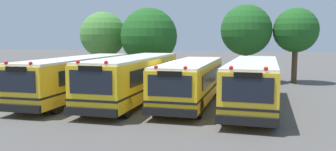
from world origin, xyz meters
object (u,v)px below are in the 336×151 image
tree_1 (150,37)px  tree_2 (247,30)px  school_bus_0 (78,76)px  tree_3 (298,30)px  tree_0 (103,35)px  school_bus_1 (135,77)px  school_bus_2 (191,80)px  school_bus_3 (253,82)px

tree_1 → tree_2: bearing=7.4°
school_bus_0 → tree_2: bearing=-133.1°
tree_3 → tree_1: bearing=-172.0°
tree_0 → school_bus_1: bearing=-55.4°
school_bus_0 → school_bus_1: 3.69m
school_bus_1 → tree_1: size_ratio=1.78×
tree_0 → school_bus_2: bearing=-44.0°
tree_1 → school_bus_2: bearing=-59.1°
school_bus_2 → tree_1: bearing=-59.7°
school_bus_0 → tree_1: (1.43, 9.81, 2.45)m
tree_2 → tree_3: bearing=9.2°
tree_2 → school_bus_3: bearing=-85.4°
school_bus_3 → tree_2: bearing=-84.5°
school_bus_0 → school_bus_2: bearing=-178.5°
school_bus_0 → tree_3: bearing=-141.4°
tree_1 → tree_3: size_ratio=1.02×
school_bus_2 → tree_2: bearing=-104.5°
school_bus_2 → school_bus_3: bearing=174.9°
school_bus_3 → tree_1: 13.55m
school_bus_2 → tree_1: tree_1 is taller
school_bus_3 → tree_0: 17.82m
school_bus_3 → tree_3: size_ratio=1.76×
school_bus_3 → school_bus_0: bearing=1.5°
school_bus_0 → tree_3: tree_3 is taller
school_bus_3 → tree_2: size_ratio=1.68×
school_bus_0 → school_bus_3: bearing=179.1°
school_bus_1 → tree_3: tree_3 is taller
tree_0 → tree_1: tree_1 is taller
tree_0 → tree_2: 13.25m
tree_0 → tree_3: (17.27, 0.88, 0.41)m
tree_3 → school_bus_3: bearing=-105.5°
school_bus_1 → school_bus_2: bearing=-177.0°
tree_1 → tree_2: (8.26, 1.07, 0.56)m
school_bus_0 → school_bus_2: size_ratio=1.14×
school_bus_2 → school_bus_3: 3.48m
school_bus_1 → tree_3: bearing=-132.3°
school_bus_0 → school_bus_1: (3.69, 0.13, 0.05)m
school_bus_2 → tree_0: 15.04m
school_bus_0 → school_bus_3: 10.55m
school_bus_3 → tree_0: tree_0 is taller
school_bus_3 → tree_1: bearing=-45.8°
school_bus_1 → tree_0: tree_0 is taller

